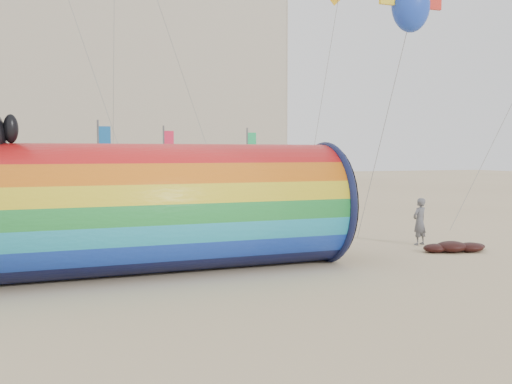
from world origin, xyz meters
name	(u,v)px	position (x,y,z in m)	size (l,w,h in m)	color
ground	(258,277)	(0.00, 0.00, 0.00)	(160.00, 160.00, 0.00)	#CCB58C
windsock_assembly	(128,206)	(-3.45, 1.88, 2.06)	(13.48, 4.11, 6.22)	red
kite_handler	(420,221)	(8.07, 3.23, 0.93)	(0.68, 0.45, 1.86)	#5B5C63
fabric_bundle	(455,247)	(8.36, 1.48, 0.17)	(2.62, 1.35, 0.41)	#3A0F0A
festival_banners	(181,170)	(1.55, 16.27, 2.64)	(10.30, 5.88, 5.20)	#59595E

